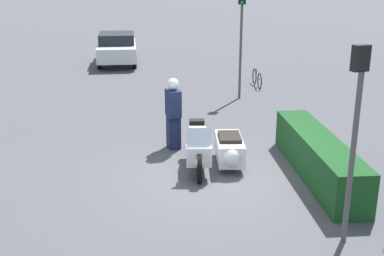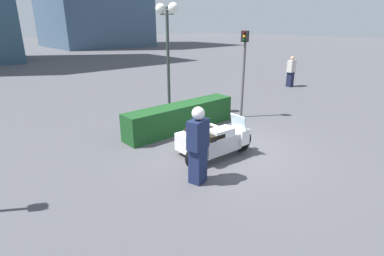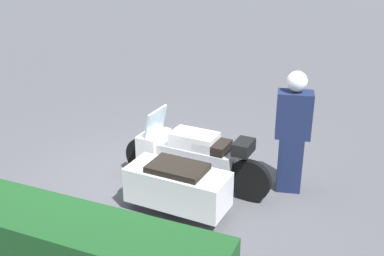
# 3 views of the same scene
# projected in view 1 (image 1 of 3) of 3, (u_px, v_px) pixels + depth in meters

# --- Properties ---
(ground_plane) EXTENTS (160.00, 160.00, 0.00)m
(ground_plane) POSITION_uv_depth(u_px,v_px,m) (212.00, 176.00, 10.73)
(ground_plane) COLOR #4C4C51
(police_motorcycle) EXTENTS (2.39, 1.41, 1.15)m
(police_motorcycle) POSITION_uv_depth(u_px,v_px,m) (215.00, 148.00, 11.12)
(police_motorcycle) COLOR black
(police_motorcycle) RESTS_ON ground
(officer_rider) EXTENTS (0.56, 0.41, 1.84)m
(officer_rider) POSITION_uv_depth(u_px,v_px,m) (173.00, 112.00, 12.21)
(officer_rider) COLOR #192347
(officer_rider) RESTS_ON ground
(hedge_bush_curbside) EXTENTS (4.32, 0.77, 0.91)m
(hedge_bush_curbside) POSITION_uv_depth(u_px,v_px,m) (317.00, 156.00, 10.64)
(hedge_bush_curbside) COLOR #19471E
(hedge_bush_curbside) RESTS_ON ground
(traffic_light_near) EXTENTS (0.22, 0.29, 3.30)m
(traffic_light_near) POSITION_uv_depth(u_px,v_px,m) (355.00, 117.00, 7.49)
(traffic_light_near) COLOR #4C4C4C
(traffic_light_near) RESTS_ON ground
(traffic_light_far) EXTENTS (0.22, 0.28, 3.73)m
(traffic_light_far) POSITION_uv_depth(u_px,v_px,m) (241.00, 31.00, 16.74)
(traffic_light_far) COLOR #4C4C4C
(traffic_light_far) RESTS_ON ground
(parked_car_background) EXTENTS (4.57, 2.06, 1.53)m
(parked_car_background) POSITION_uv_depth(u_px,v_px,m) (117.00, 48.00, 24.09)
(parked_car_background) COLOR silver
(parked_car_background) RESTS_ON ground
(bicycle_parked) EXTENTS (1.58, 0.06, 0.69)m
(bicycle_parked) POSITION_uv_depth(u_px,v_px,m) (257.00, 78.00, 19.35)
(bicycle_parked) COLOR black
(bicycle_parked) RESTS_ON ground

